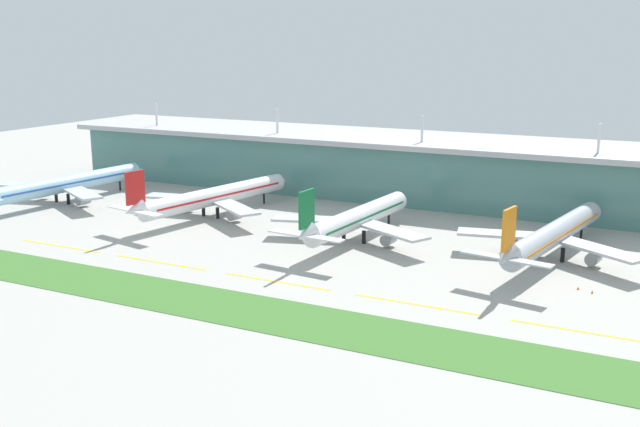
{
  "coord_description": "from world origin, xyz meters",
  "views": [
    {
      "loc": [
        77.16,
        -139.81,
        54.31
      ],
      "look_at": [
        -11.34,
        39.04,
        7.0
      ],
      "focal_mm": 40.69,
      "sensor_mm": 36.0,
      "label": 1
    }
  ],
  "objects_px": {
    "airliner_far_middle": "(553,234)",
    "safety_cone_nose_front": "(592,292)",
    "airliner_center": "(356,218)",
    "airliner_nearest": "(65,184)",
    "airliner_near_middle": "(213,197)",
    "safety_cone_left_wingtip": "(578,288)"
  },
  "relations": [
    {
      "from": "airliner_far_middle",
      "to": "safety_cone_left_wingtip",
      "type": "xyz_separation_m",
      "value": [
        9.3,
        -22.35,
        -6.11
      ]
    },
    {
      "from": "safety_cone_left_wingtip",
      "to": "safety_cone_nose_front",
      "type": "distance_m",
      "value": 3.39
    },
    {
      "from": "airliner_center",
      "to": "airliner_far_middle",
      "type": "relative_size",
      "value": 0.87
    },
    {
      "from": "airliner_center",
      "to": "safety_cone_nose_front",
      "type": "relative_size",
      "value": 87.14
    },
    {
      "from": "airliner_nearest",
      "to": "airliner_near_middle",
      "type": "bearing_deg",
      "value": 5.49
    },
    {
      "from": "airliner_center",
      "to": "airliner_far_middle",
      "type": "xyz_separation_m",
      "value": [
        52.06,
        6.57,
        0.01
      ]
    },
    {
      "from": "airliner_center",
      "to": "airliner_far_middle",
      "type": "bearing_deg",
      "value": 7.19
    },
    {
      "from": "safety_cone_left_wingtip",
      "to": "safety_cone_nose_front",
      "type": "xyz_separation_m",
      "value": [
        3.13,
        -1.29,
        0.0
      ]
    },
    {
      "from": "airliner_near_middle",
      "to": "airliner_far_middle",
      "type": "relative_size",
      "value": 1.0
    },
    {
      "from": "safety_cone_nose_front",
      "to": "airliner_nearest",
      "type": "bearing_deg",
      "value": 174.11
    },
    {
      "from": "airliner_near_middle",
      "to": "safety_cone_nose_front",
      "type": "xyz_separation_m",
      "value": [
        116.9,
        -23.59,
        -6.11
      ]
    },
    {
      "from": "airliner_nearest",
      "to": "airliner_center",
      "type": "bearing_deg",
      "value": -0.5
    },
    {
      "from": "airliner_far_middle",
      "to": "safety_cone_left_wingtip",
      "type": "bearing_deg",
      "value": -67.4
    },
    {
      "from": "airliner_center",
      "to": "safety_cone_left_wingtip",
      "type": "bearing_deg",
      "value": -14.42
    },
    {
      "from": "airliner_near_middle",
      "to": "safety_cone_left_wingtip",
      "type": "height_order",
      "value": "airliner_near_middle"
    },
    {
      "from": "safety_cone_left_wingtip",
      "to": "airliner_far_middle",
      "type": "bearing_deg",
      "value": 112.6
    },
    {
      "from": "airliner_center",
      "to": "safety_cone_nose_front",
      "type": "height_order",
      "value": "airliner_center"
    },
    {
      "from": "airliner_nearest",
      "to": "airliner_near_middle",
      "type": "distance_m",
      "value": 58.21
    },
    {
      "from": "safety_cone_left_wingtip",
      "to": "safety_cone_nose_front",
      "type": "relative_size",
      "value": 1.0
    },
    {
      "from": "airliner_near_middle",
      "to": "safety_cone_nose_front",
      "type": "relative_size",
      "value": 99.27
    },
    {
      "from": "airliner_center",
      "to": "airliner_far_middle",
      "type": "height_order",
      "value": "same"
    },
    {
      "from": "airliner_far_middle",
      "to": "safety_cone_nose_front",
      "type": "height_order",
      "value": "airliner_far_middle"
    }
  ]
}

